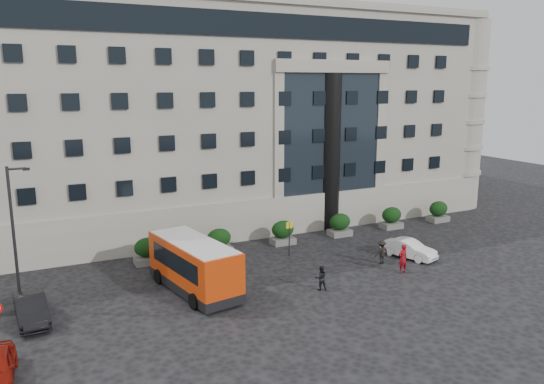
# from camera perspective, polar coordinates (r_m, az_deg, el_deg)

# --- Properties ---
(ground) EXTENTS (120.00, 120.00, 0.00)m
(ground) POSITION_cam_1_polar(r_m,az_deg,el_deg) (31.92, -2.84, -10.85)
(ground) COLOR black
(ground) RESTS_ON ground
(civic_building) EXTENTS (44.00, 24.00, 18.00)m
(civic_building) POSITION_cam_1_polar(r_m,az_deg,el_deg) (52.27, -6.32, 8.10)
(civic_building) COLOR gray
(civic_building) RESTS_ON ground
(entrance_column) EXTENTS (1.80, 1.80, 13.00)m
(entrance_column) POSITION_cam_1_polar(r_m,az_deg,el_deg) (44.55, 6.19, 4.25)
(entrance_column) COLOR black
(entrance_column) RESTS_ON ground
(hedge_a) EXTENTS (1.80, 1.26, 1.84)m
(hedge_a) POSITION_cam_1_polar(r_m,az_deg,el_deg) (37.51, -13.24, -6.16)
(hedge_a) COLOR #5E5E5B
(hedge_a) RESTS_ON ground
(hedge_b) EXTENTS (1.80, 1.26, 1.84)m
(hedge_b) POSITION_cam_1_polar(r_m,az_deg,el_deg) (38.87, -5.72, -5.26)
(hedge_b) COLOR #5E5E5B
(hedge_b) RESTS_ON ground
(hedge_c) EXTENTS (1.80, 1.26, 1.84)m
(hedge_c) POSITION_cam_1_polar(r_m,az_deg,el_deg) (40.85, 1.17, -4.36)
(hedge_c) COLOR #5E5E5B
(hedge_c) RESTS_ON ground
(hedge_d) EXTENTS (1.80, 1.26, 1.84)m
(hedge_d) POSITION_cam_1_polar(r_m,az_deg,el_deg) (43.36, 7.32, -3.50)
(hedge_d) COLOR #5E5E5B
(hedge_d) RESTS_ON ground
(hedge_e) EXTENTS (1.80, 1.26, 1.84)m
(hedge_e) POSITION_cam_1_polar(r_m,az_deg,el_deg) (46.33, 12.73, -2.70)
(hedge_e) COLOR #5E5E5B
(hedge_e) RESTS_ON ground
(hedge_f) EXTENTS (1.80, 1.26, 1.84)m
(hedge_f) POSITION_cam_1_polar(r_m,az_deg,el_deg) (49.66, 17.45, -1.99)
(hedge_f) COLOR #5E5E5B
(hedge_f) RESTS_ON ground
(street_lamp) EXTENTS (1.16, 0.18, 8.00)m
(street_lamp) POSITION_cam_1_polar(r_m,az_deg,el_deg) (31.21, -25.93, -4.11)
(street_lamp) COLOR #262628
(street_lamp) RESTS_ON ground
(bus_stop_sign) EXTENTS (0.50, 0.08, 2.52)m
(bus_stop_sign) POSITION_cam_1_polar(r_m,az_deg,el_deg) (37.84, 1.87, -4.41)
(bus_stop_sign) COLOR #262628
(bus_stop_sign) RESTS_ON ground
(minibus) EXTENTS (3.81, 7.71, 3.08)m
(minibus) POSITION_cam_1_polar(r_m,az_deg,el_deg) (32.04, -8.39, -7.63)
(minibus) COLOR red
(minibus) RESTS_ON ground
(parked_car_b) EXTENTS (1.77, 4.31, 1.39)m
(parked_car_b) POSITION_cam_1_polar(r_m,az_deg,el_deg) (30.81, -24.46, -11.41)
(parked_car_b) COLOR black
(parked_car_b) RESTS_ON ground
(white_taxi) EXTENTS (2.59, 4.17, 1.30)m
(white_taxi) POSITION_cam_1_polar(r_m,az_deg,el_deg) (39.03, 14.51, -5.94)
(white_taxi) COLOR white
(white_taxi) RESTS_ON ground
(pedestrian_a) EXTENTS (0.73, 0.49, 1.94)m
(pedestrian_a) POSITION_cam_1_polar(r_m,az_deg,el_deg) (35.88, 13.89, -6.95)
(pedestrian_a) COLOR maroon
(pedestrian_a) RESTS_ON ground
(pedestrian_b) EXTENTS (0.86, 0.75, 1.52)m
(pedestrian_b) POSITION_cam_1_polar(r_m,az_deg,el_deg) (32.27, 5.28, -9.17)
(pedestrian_b) COLOR black
(pedestrian_b) RESTS_ON ground
(pedestrian_c) EXTENTS (1.13, 0.71, 1.66)m
(pedestrian_c) POSITION_cam_1_polar(r_m,az_deg,el_deg) (37.33, 11.71, -6.33)
(pedestrian_c) COLOR black
(pedestrian_c) RESTS_ON ground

